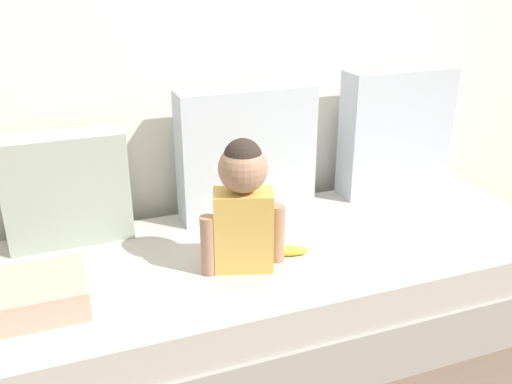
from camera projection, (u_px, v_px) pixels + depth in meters
The scene contains 9 objects.
ground_plane at pixel (275, 330), 2.42m from camera, with size 12.00×12.00×0.00m, color brown.
back_wall at pixel (228, 37), 2.47m from camera, with size 5.64×0.10×2.30m, color silver.
couch at pixel (276, 290), 2.34m from camera, with size 2.44×0.90×0.41m.
throw_pillow_left at pixel (67, 189), 2.23m from camera, with size 0.48×0.16×0.45m, color #99A393.
throw_pillow_center at pixel (246, 152), 2.45m from camera, with size 0.60×0.16×0.57m, color #B2BCC6.
throw_pillow_right at pixel (396, 131), 2.69m from camera, with size 0.53×0.16×0.60m, color #B2BCC6.
toddler at pixel (243, 202), 2.01m from camera, with size 0.33×0.18×0.50m.
banana at pixel (287, 251), 2.19m from camera, with size 0.17×0.04×0.04m, color yellow.
folded_blanket at pixel (24, 297), 1.84m from camera, with size 0.40×0.28×0.10m, color tan.
Camera 1 is at (-0.78, -1.84, 1.49)m, focal length 39.67 mm.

